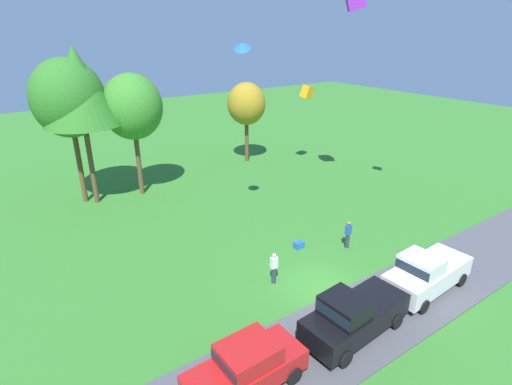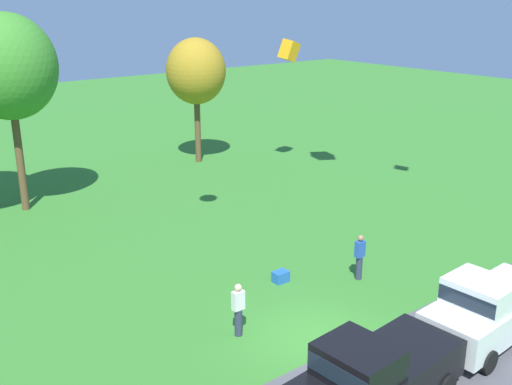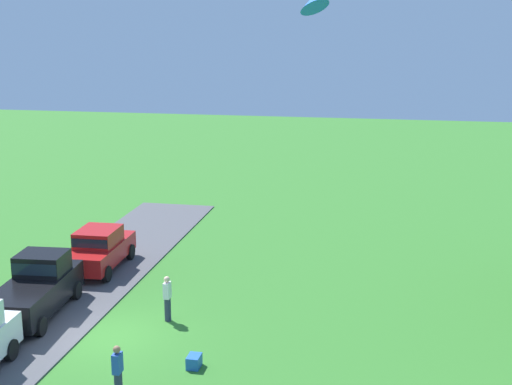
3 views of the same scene
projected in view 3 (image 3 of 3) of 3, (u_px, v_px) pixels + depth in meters
The scene contains 8 objects.
ground_plane at pixel (108, 336), 24.78m from camera, with size 120.00×120.00×0.00m, color #337528.
pavement_strip at pixel (29, 328), 25.33m from camera, with size 36.00×4.40×0.06m, color #4C4C51.
car_sedan_far_end at pixel (99, 247), 31.14m from camera, with size 4.45×2.05×1.84m.
car_pickup_near_entrance at pixel (37, 286), 26.38m from camera, with size 5.12×2.34×2.14m.
person_beside_suv at pixel (118, 373), 20.35m from camera, with size 0.36×0.24×1.71m.
person_watching_sky at pixel (167, 298), 25.86m from camera, with size 0.36×0.24×1.71m.
cooler_box at pixel (194, 361), 22.49m from camera, with size 0.56×0.40×0.40m, color blue.
kite_delta_over_trees at pixel (313, 3), 20.88m from camera, with size 0.90×0.90×0.31m, color blue.
Camera 3 is at (21.53, 9.46, 10.62)m, focal length 50.00 mm.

